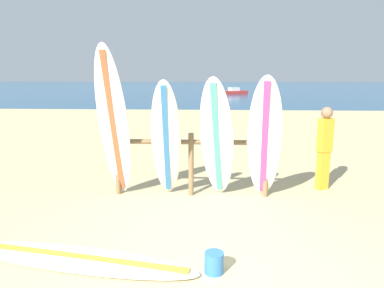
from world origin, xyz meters
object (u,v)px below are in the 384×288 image
(surfboard_lying_on_sand, at_px, (77,259))
(sand_bucket, at_px, (214,263))
(surfboard_leaning_left, at_px, (166,141))
(surfboard_leaning_far_left, at_px, (114,125))
(surfboard_rack, at_px, (191,156))
(small_boat_offshore, at_px, (234,92))
(surfboard_leaning_center_left, at_px, (217,140))
(surfboard_leaning_center, at_px, (265,140))
(beachgoer_standing, at_px, (325,145))

(surfboard_lying_on_sand, relative_size, sand_bucket, 12.59)
(surfboard_leaning_left, bearing_deg, surfboard_leaning_far_left, 179.85)
(surfboard_rack, bearing_deg, small_boat_offshore, 85.09)
(surfboard_rack, xyz_separation_m, surfboard_leaning_center_left, (0.43, -0.29, 0.33))
(surfboard_leaning_center, bearing_deg, surfboard_leaning_far_left, -179.63)
(surfboard_leaning_left, xyz_separation_m, beachgoer_standing, (2.75, 0.75, -0.17))
(surfboard_leaning_center, distance_m, surfboard_lying_on_sand, 3.25)
(surfboard_lying_on_sand, xyz_separation_m, beachgoer_standing, (3.52, 2.75, 0.79))
(surfboard_leaning_center_left, distance_m, sand_bucket, 2.33)
(surfboard_leaning_center, bearing_deg, beachgoer_standing, 31.82)
(surfboard_leaning_left, xyz_separation_m, sand_bucket, (0.76, -2.13, -0.89))
(surfboard_leaning_center_left, bearing_deg, sand_bucket, -91.37)
(surfboard_leaning_center, xyz_separation_m, surfboard_lying_on_sand, (-2.34, -2.01, -1.00))
(surfboard_leaning_far_left, xyz_separation_m, small_boat_offshore, (4.01, 32.57, -1.01))
(beachgoer_standing, relative_size, small_boat_offshore, 0.49)
(surfboard_leaning_far_left, height_order, beachgoer_standing, surfboard_leaning_far_left)
(surfboard_leaning_center, distance_m, sand_bucket, 2.47)
(surfboard_rack, relative_size, surfboard_leaning_left, 1.32)
(sand_bucket, bearing_deg, surfboard_leaning_center, 69.34)
(beachgoer_standing, height_order, sand_bucket, beachgoer_standing)
(beachgoer_standing, distance_m, sand_bucket, 3.57)
(beachgoer_standing, bearing_deg, surfboard_rack, -169.15)
(small_boat_offshore, bearing_deg, surfboard_leaning_far_left, -97.01)
(surfboard_leaning_left, xyz_separation_m, small_boat_offshore, (3.16, 32.57, -0.75))
(beachgoer_standing, bearing_deg, surfboard_lying_on_sand, -142.04)
(surfboard_leaning_center_left, height_order, sand_bucket, surfboard_leaning_center_left)
(surfboard_leaning_center, distance_m, beachgoer_standing, 1.40)
(surfboard_leaning_center_left, bearing_deg, surfboard_leaning_left, -179.28)
(surfboard_rack, relative_size, sand_bucket, 11.65)
(surfboard_leaning_center_left, relative_size, beachgoer_standing, 1.36)
(surfboard_leaning_center, distance_m, small_boat_offshore, 32.60)
(beachgoer_standing, relative_size, sand_bucket, 6.61)
(surfboard_leaning_center_left, xyz_separation_m, surfboard_lying_on_sand, (-1.58, -2.01, -0.99))
(surfboard_leaning_far_left, distance_m, surfboard_leaning_center, 2.44)
(surfboard_leaning_far_left, xyz_separation_m, beachgoer_standing, (3.61, 0.75, -0.44))
(surfboard_rack, relative_size, surfboard_leaning_far_left, 1.05)
(surfboard_leaning_far_left, relative_size, surfboard_lying_on_sand, 0.88)
(surfboard_leaning_far_left, relative_size, beachgoer_standing, 1.68)
(surfboard_rack, bearing_deg, surfboard_leaning_center, -13.13)
(surfboard_rack, bearing_deg, sand_bucket, -81.08)
(surfboard_rack, distance_m, surfboard_leaning_far_left, 1.39)
(sand_bucket, bearing_deg, surfboard_leaning_left, 109.74)
(surfboard_lying_on_sand, bearing_deg, surfboard_leaning_center, 40.72)
(surfboard_leaning_center, bearing_deg, surfboard_leaning_left, -179.35)
(surfboard_leaning_left, height_order, surfboard_lying_on_sand, surfboard_leaning_left)
(surfboard_leaning_center, bearing_deg, surfboard_leaning_center_left, -179.42)
(surfboard_leaning_center_left, xyz_separation_m, sand_bucket, (-0.05, -2.14, -0.91))
(surfboard_leaning_center_left, distance_m, small_boat_offshore, 32.66)
(surfboard_leaning_left, distance_m, sand_bucket, 2.43)
(surfboard_leaning_far_left, relative_size, surfboard_leaning_center, 1.22)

